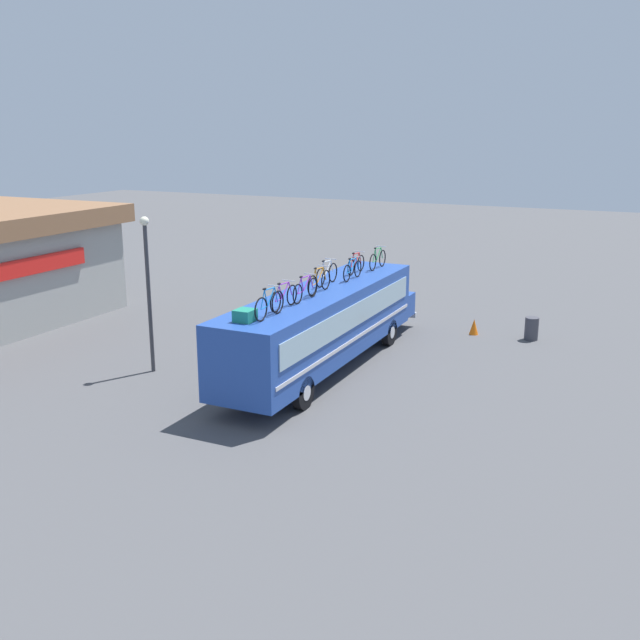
# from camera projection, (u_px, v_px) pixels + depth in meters

# --- Properties ---
(ground_plane) EXTENTS (120.00, 120.00, 0.00)m
(ground_plane) POSITION_uv_depth(u_px,v_px,m) (322.00, 370.00, 26.13)
(ground_plane) COLOR #4C4C4F
(bus) EXTENTS (13.09, 2.50, 2.95)m
(bus) POSITION_uv_depth(u_px,v_px,m) (325.00, 322.00, 25.91)
(bus) COLOR #23479E
(bus) RESTS_ON ground
(luggage_bag_1) EXTENTS (0.57, 0.54, 0.36)m
(luggage_bag_1) POSITION_uv_depth(u_px,v_px,m) (245.00, 315.00, 21.17)
(luggage_bag_1) COLOR #1E7F66
(luggage_bag_1) RESTS_ON bus
(rooftop_bicycle_1) EXTENTS (1.74, 0.44, 0.96)m
(rooftop_bicycle_1) POSITION_uv_depth(u_px,v_px,m) (269.00, 305.00, 21.52)
(rooftop_bicycle_1) COLOR black
(rooftop_bicycle_1) RESTS_ON bus
(rooftop_bicycle_2) EXTENTS (1.74, 0.44, 0.89)m
(rooftop_bicycle_2) POSITION_uv_depth(u_px,v_px,m) (284.00, 297.00, 22.60)
(rooftop_bicycle_2) COLOR black
(rooftop_bicycle_2) RESTS_ON bus
(rooftop_bicycle_3) EXTENTS (1.75, 0.44, 0.88)m
(rooftop_bicycle_3) POSITION_uv_depth(u_px,v_px,m) (305.00, 290.00, 23.69)
(rooftop_bicycle_3) COLOR black
(rooftop_bicycle_3) RESTS_ON bus
(rooftop_bicycle_4) EXTENTS (1.77, 0.44, 0.93)m
(rooftop_bicycle_4) POSITION_uv_depth(u_px,v_px,m) (319.00, 282.00, 24.83)
(rooftop_bicycle_4) COLOR black
(rooftop_bicycle_4) RESTS_ON bus
(rooftop_bicycle_5) EXTENTS (1.77, 0.44, 0.94)m
(rooftop_bicycle_5) POSITION_uv_depth(u_px,v_px,m) (327.00, 274.00, 26.10)
(rooftop_bicycle_5) COLOR black
(rooftop_bicycle_5) RESTS_ON bus
(rooftop_bicycle_6) EXTENTS (1.68, 0.44, 0.86)m
(rooftop_bicycle_6) POSITION_uv_depth(u_px,v_px,m) (352.00, 270.00, 27.01)
(rooftop_bicycle_6) COLOR black
(rooftop_bicycle_6) RESTS_ON bus
(rooftop_bicycle_7) EXTENTS (1.63, 0.44, 0.86)m
(rooftop_bicycle_7) POSITION_uv_depth(u_px,v_px,m) (356.00, 264.00, 28.19)
(rooftop_bicycle_7) COLOR black
(rooftop_bicycle_7) RESTS_ON bus
(rooftop_bicycle_8) EXTENTS (1.75, 0.44, 0.91)m
(rooftop_bicycle_8) POSITION_uv_depth(u_px,v_px,m) (378.00, 259.00, 29.12)
(rooftop_bicycle_8) COLOR black
(rooftop_bicycle_8) RESTS_ON bus
(trash_bin) EXTENTS (0.55, 0.55, 0.94)m
(trash_bin) POSITION_uv_depth(u_px,v_px,m) (532.00, 329.00, 29.77)
(trash_bin) COLOR #3F3F47
(trash_bin) RESTS_ON ground
(traffic_cone) EXTENTS (0.39, 0.39, 0.66)m
(traffic_cone) POSITION_uv_depth(u_px,v_px,m) (474.00, 327.00, 30.58)
(traffic_cone) COLOR orange
(traffic_cone) RESTS_ON ground
(street_lamp) EXTENTS (0.31, 0.31, 5.52)m
(street_lamp) POSITION_uv_depth(u_px,v_px,m) (148.00, 282.00, 25.18)
(street_lamp) COLOR #38383D
(street_lamp) RESTS_ON ground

